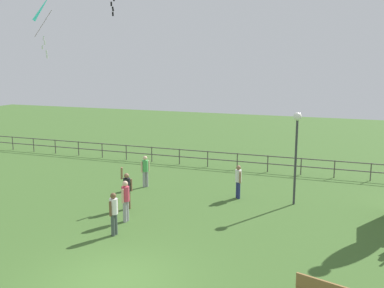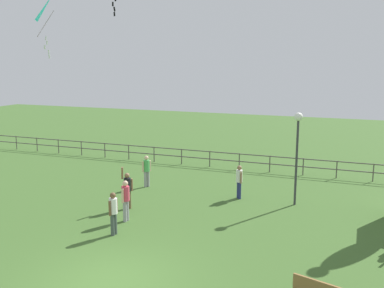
{
  "view_description": "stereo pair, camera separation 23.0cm",
  "coord_description": "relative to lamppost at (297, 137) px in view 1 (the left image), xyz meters",
  "views": [
    {
      "loc": [
        6.09,
        -10.04,
        6.16
      ],
      "look_at": [
        0.32,
        5.49,
        3.02
      ],
      "focal_mm": 41.27,
      "sensor_mm": 36.0,
      "label": 1
    },
    {
      "loc": [
        6.3,
        -9.96,
        6.16
      ],
      "look_at": [
        0.32,
        5.49,
        3.02
      ],
      "focal_mm": 41.27,
      "sensor_mm": 36.0,
      "label": 2
    }
  ],
  "objects": [
    {
      "name": "ground_plane",
      "position": [
        -3.84,
        -8.75,
        -2.96
      ],
      "size": [
        80.0,
        80.0,
        0.0
      ],
      "primitive_type": "plane",
      "color": "#3D6028"
    },
    {
      "name": "kite_0",
      "position": [
        -12.01,
        -0.22,
        5.52
      ],
      "size": [
        1.32,
        1.19,
        2.96
      ],
      "color": "#19B2B2"
    },
    {
      "name": "person_4",
      "position": [
        -6.5,
        -3.08,
        -2.05
      ],
      "size": [
        0.47,
        0.35,
        1.82
      ],
      "color": "brown",
      "rests_on": "ground_plane"
    },
    {
      "name": "lamppost",
      "position": [
        0.0,
        0.0,
        0.0
      ],
      "size": [
        0.36,
        0.36,
        4.03
      ],
      "color": "#38383D",
      "rests_on": "ground_plane"
    },
    {
      "name": "person_1",
      "position": [
        -2.5,
        -0.02,
        -2.08
      ],
      "size": [
        0.33,
        0.38,
        1.53
      ],
      "color": "navy",
      "rests_on": "ground_plane"
    },
    {
      "name": "person_3",
      "position": [
        -7.25,
        0.17,
        -2.06
      ],
      "size": [
        0.31,
        0.4,
        1.57
      ],
      "color": "#99999E",
      "rests_on": "ground_plane"
    },
    {
      "name": "person_2",
      "position": [
        -5.56,
        -5.76,
        -2.06
      ],
      "size": [
        0.29,
        0.47,
        1.58
      ],
      "color": "#3F4C47",
      "rests_on": "ground_plane"
    },
    {
      "name": "waterfront_railing",
      "position": [
        -4.11,
        5.25,
        -2.33
      ],
      "size": [
        36.01,
        0.06,
        0.95
      ],
      "color": "#4C4742",
      "rests_on": "ground_plane"
    },
    {
      "name": "person_0",
      "position": [
        -5.84,
        -4.4,
        -2.03
      ],
      "size": [
        0.3,
        0.49,
        1.63
      ],
      "color": "#99999E",
      "rests_on": "ground_plane"
    }
  ]
}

